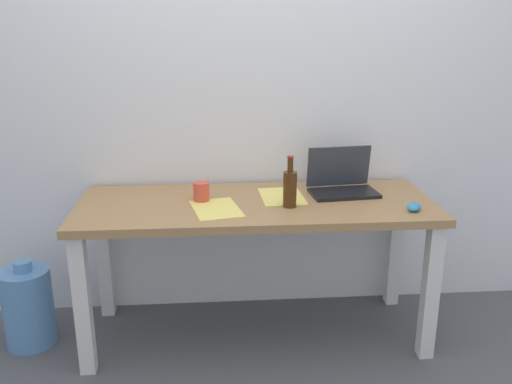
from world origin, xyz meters
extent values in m
plane|color=#515459|center=(0.00, 0.00, 0.00)|extent=(8.00, 8.00, 0.00)
cube|color=white|center=(0.00, 0.39, 1.30)|extent=(5.20, 0.08, 2.60)
cube|color=#A37A4C|center=(0.00, 0.00, 0.71)|extent=(1.75, 0.66, 0.04)
cube|color=silver|center=(-0.81, -0.27, 0.35)|extent=(0.07, 0.07, 0.69)
cube|color=silver|center=(0.81, -0.27, 0.35)|extent=(0.07, 0.07, 0.69)
cube|color=silver|center=(-0.81, 0.27, 0.35)|extent=(0.07, 0.07, 0.69)
cube|color=silver|center=(0.81, 0.27, 0.35)|extent=(0.07, 0.07, 0.69)
cube|color=black|center=(0.46, 0.07, 0.74)|extent=(0.35, 0.23, 0.02)
cube|color=#333842|center=(0.45, 0.18, 0.86)|extent=(0.34, 0.07, 0.21)
cylinder|color=#47280F|center=(0.15, -0.08, 0.82)|extent=(0.06, 0.06, 0.17)
cylinder|color=#47280F|center=(0.15, -0.08, 0.94)|extent=(0.03, 0.03, 0.07)
cylinder|color=#B21E19|center=(0.15, -0.08, 0.98)|extent=(0.03, 0.03, 0.01)
ellipsoid|color=#338CC6|center=(0.73, -0.18, 0.75)|extent=(0.10, 0.12, 0.03)
cylinder|color=#D84C38|center=(-0.27, 0.03, 0.78)|extent=(0.08, 0.08, 0.09)
cube|color=#F4E06B|center=(0.14, 0.07, 0.74)|extent=(0.23, 0.31, 0.00)
cube|color=#F4E06B|center=(-0.20, -0.09, 0.74)|extent=(0.27, 0.33, 0.00)
cylinder|color=#598CC6|center=(-1.16, 0.00, 0.20)|extent=(0.25, 0.25, 0.40)
cylinder|color=#598CC6|center=(-1.16, 0.00, 0.43)|extent=(0.09, 0.09, 0.05)
camera|label=1|loc=(-0.20, -2.58, 1.60)|focal=38.97mm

